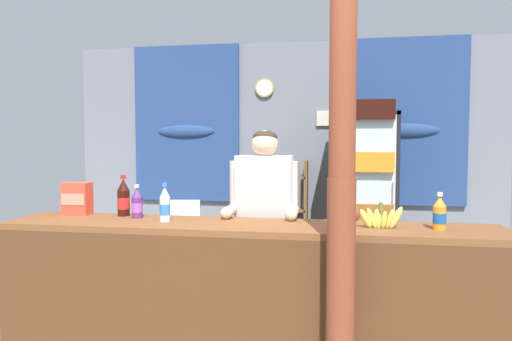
{
  "coord_description": "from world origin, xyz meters",
  "views": [
    {
      "loc": [
        0.63,
        -2.39,
        1.49
      ],
      "look_at": [
        0.06,
        0.93,
        1.29
      ],
      "focal_mm": 31.79,
      "sensor_mm": 36.0,
      "label": 1
    }
  ],
  "objects": [
    {
      "name": "ground_plane",
      "position": [
        0.0,
        1.26,
        0.0
      ],
      "size": [
        8.17,
        8.17,
        0.0
      ],
      "primitive_type": "plane",
      "color": "gray"
    },
    {
      "name": "back_wall_curtained",
      "position": [
        0.02,
        3.19,
        1.4
      ],
      "size": [
        5.25,
        0.22,
        2.72
      ],
      "color": "slate",
      "rests_on": "ground"
    },
    {
      "name": "stall_counter",
      "position": [
        0.09,
        0.27,
        0.6
      ],
      "size": [
        3.14,
        0.5,
        0.99
      ],
      "color": "brown",
      "rests_on": "ground"
    },
    {
      "name": "timber_post",
      "position": [
        0.67,
        0.02,
        1.26
      ],
      "size": [
        0.17,
        0.15,
        2.63
      ],
      "color": "brown",
      "rests_on": "ground"
    },
    {
      "name": "drink_fridge",
      "position": [
        0.94,
        2.57,
        1.06
      ],
      "size": [
        0.68,
        0.68,
        1.93
      ],
      "color": "black",
      "rests_on": "ground"
    },
    {
      "name": "bottle_shelf_rack",
      "position": [
        0.09,
        2.92,
        0.67
      ],
      "size": [
        0.48,
        0.28,
        1.29
      ],
      "color": "brown",
      "rests_on": "ground"
    },
    {
      "name": "plastic_lawn_chair",
      "position": [
        -1.03,
        2.31,
        0.49
      ],
      "size": [
        0.51,
        0.51,
        0.86
      ],
      "color": "silver",
      "rests_on": "ground"
    },
    {
      "name": "shopkeeper",
      "position": [
        0.14,
        0.8,
        1.0
      ],
      "size": [
        0.51,
        0.42,
        1.59
      ],
      "color": "#28282D",
      "rests_on": "ground"
    },
    {
      "name": "soda_bottle_cola",
      "position": [
        -0.82,
        0.55,
        1.11
      ],
      "size": [
        0.09,
        0.09,
        0.29
      ],
      "color": "black",
      "rests_on": "stall_counter"
    },
    {
      "name": "soda_bottle_water",
      "position": [
        -0.45,
        0.38,
        1.09
      ],
      "size": [
        0.07,
        0.07,
        0.25
      ],
      "color": "silver",
      "rests_on": "stall_counter"
    },
    {
      "name": "soda_bottle_grape_soda",
      "position": [
        -0.69,
        0.48,
        1.08
      ],
      "size": [
        0.08,
        0.08,
        0.23
      ],
      "color": "#56286B",
      "rests_on": "stall_counter"
    },
    {
      "name": "soda_bottle_orange_soda",
      "position": [
        1.24,
        0.38,
        1.08
      ],
      "size": [
        0.07,
        0.07,
        0.22
      ],
      "color": "orange",
      "rests_on": "stall_counter"
    },
    {
      "name": "snack_box_crackers",
      "position": [
        -1.17,
        0.54,
        1.1
      ],
      "size": [
        0.19,
        0.11,
        0.23
      ],
      "color": "#E5422D",
      "rests_on": "stall_counter"
    },
    {
      "name": "banana_bunch",
      "position": [
        0.91,
        0.37,
        1.05
      ],
      "size": [
        0.28,
        0.06,
        0.16
      ],
      "color": "#CCC14C",
      "rests_on": "stall_counter"
    }
  ]
}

